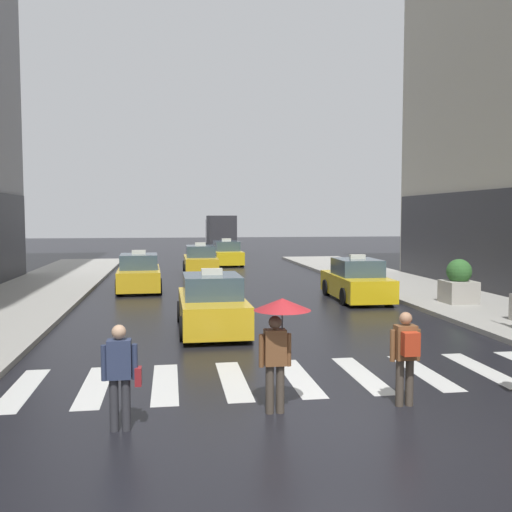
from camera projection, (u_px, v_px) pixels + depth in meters
The scene contains 12 objects.
ground_plane at pixel (343, 433), 8.63m from camera, with size 160.00×160.00×0.00m, color black.
crosswalk_markings at pixel (299, 377), 11.59m from camera, with size 11.30×2.80×0.01m.
taxi_lead at pixel (212, 305), 16.39m from camera, with size 1.96×4.55×1.80m.
taxi_second at pixel (356, 282), 22.33m from camera, with size 2.02×4.58×1.80m.
taxi_third at pixel (139, 274), 25.23m from camera, with size 2.06×4.60×1.80m.
taxi_fourth at pixel (200, 261), 32.54m from camera, with size 1.94×4.55×1.80m.
taxi_fifth at pixel (226, 254), 38.34m from camera, with size 2.06×4.60×1.80m.
box_truck at pixel (220, 233), 49.05m from camera, with size 2.31×7.55×3.35m.
pedestrian_with_umbrella at pixel (280, 324), 9.41m from camera, with size 0.96×0.96×1.94m.
pedestrian_with_backpack at pixel (406, 351), 9.77m from camera, with size 0.55×0.43×1.65m.
pedestrian_with_handbag at pixel (120, 371), 8.66m from camera, with size 0.60×0.24×1.65m.
planter_mid_block at pixel (459, 283), 20.58m from camera, with size 1.10×1.10×1.60m.
Camera 1 is at (-2.57, -8.12, 3.30)m, focal length 39.76 mm.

